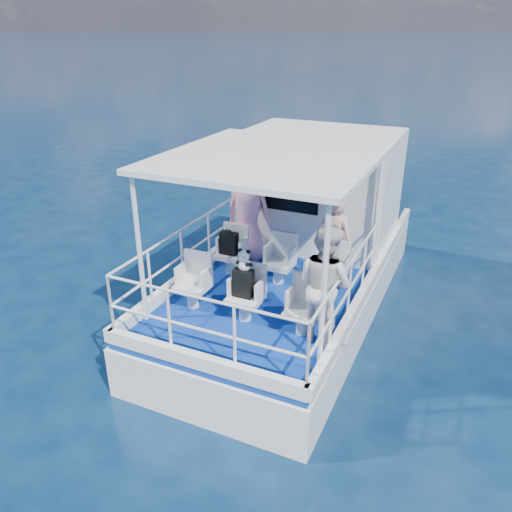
# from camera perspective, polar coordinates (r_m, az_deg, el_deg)

# --- Properties ---
(ground) EXTENTS (2000.00, 2000.00, 0.00)m
(ground) POSITION_cam_1_polar(r_m,az_deg,el_deg) (8.83, 1.95, -8.75)
(ground) COLOR #081C3A
(ground) RESTS_ON ground
(hull) EXTENTS (3.00, 7.00, 1.60)m
(hull) POSITION_cam_1_polar(r_m,az_deg,el_deg) (9.63, 4.27, -5.76)
(hull) COLOR white
(hull) RESTS_ON ground
(deck) EXTENTS (2.90, 6.90, 0.10)m
(deck) POSITION_cam_1_polar(r_m,az_deg,el_deg) (9.23, 4.44, -1.20)
(deck) COLOR navy
(deck) RESTS_ON hull
(cabin) EXTENTS (2.85, 2.00, 2.20)m
(cabin) POSITION_cam_1_polar(r_m,az_deg,el_deg) (9.97, 7.30, 7.75)
(cabin) COLOR white
(cabin) RESTS_ON deck
(canopy) EXTENTS (3.00, 3.20, 0.08)m
(canopy) POSITION_cam_1_polar(r_m,az_deg,el_deg) (7.40, 1.69, 11.20)
(canopy) COLOR white
(canopy) RESTS_ON cabin
(canopy_posts) EXTENTS (2.77, 2.97, 2.20)m
(canopy_posts) POSITION_cam_1_polar(r_m,az_deg,el_deg) (7.70, 1.44, 2.84)
(canopy_posts) COLOR white
(canopy_posts) RESTS_ON deck
(railings) EXTENTS (2.84, 3.59, 1.00)m
(railings) POSITION_cam_1_polar(r_m,az_deg,el_deg) (7.67, 0.43, -2.15)
(railings) COLOR white
(railings) RESTS_ON deck
(seat_port_fwd) EXTENTS (0.48, 0.46, 0.38)m
(seat_port_fwd) POSITION_cam_1_polar(r_m,az_deg,el_deg) (8.79, -2.86, -0.79)
(seat_port_fwd) COLOR silver
(seat_port_fwd) RESTS_ON deck
(seat_center_fwd) EXTENTS (0.48, 0.46, 0.38)m
(seat_center_fwd) POSITION_cam_1_polar(r_m,az_deg,el_deg) (8.45, 2.58, -1.88)
(seat_center_fwd) COLOR silver
(seat_center_fwd) RESTS_ON deck
(seat_stbd_fwd) EXTENTS (0.48, 0.46, 0.38)m
(seat_stbd_fwd) POSITION_cam_1_polar(r_m,az_deg,el_deg) (8.20, 8.42, -3.02)
(seat_stbd_fwd) COLOR silver
(seat_stbd_fwd) RESTS_ON deck
(seat_port_aft) EXTENTS (0.48, 0.46, 0.38)m
(seat_port_aft) POSITION_cam_1_polar(r_m,az_deg,el_deg) (7.79, -7.25, -4.51)
(seat_port_aft) COLOR silver
(seat_port_aft) RESTS_ON deck
(seat_center_aft) EXTENTS (0.48, 0.46, 0.38)m
(seat_center_aft) POSITION_cam_1_polar(r_m,az_deg,el_deg) (7.40, -1.26, -5.95)
(seat_center_aft) COLOR silver
(seat_center_aft) RESTS_ON deck
(seat_stbd_aft) EXTENTS (0.48, 0.46, 0.38)m
(seat_stbd_aft) POSITION_cam_1_polar(r_m,az_deg,el_deg) (7.11, 5.34, -7.46)
(seat_stbd_aft) COLOR silver
(seat_stbd_aft) RESTS_ON deck
(passenger_port_fwd) EXTENTS (0.68, 0.49, 1.80)m
(passenger_port_fwd) POSITION_cam_1_polar(r_m,az_deg,el_deg) (9.10, -0.83, 5.00)
(passenger_port_fwd) COLOR pink
(passenger_port_fwd) RESTS_ON deck
(passenger_stbd_fwd) EXTENTS (0.64, 0.49, 1.56)m
(passenger_stbd_fwd) POSITION_cam_1_polar(r_m,az_deg,el_deg) (8.26, 9.04, 1.69)
(passenger_stbd_fwd) COLOR #DF9890
(passenger_stbd_fwd) RESTS_ON deck
(passenger_stbd_aft) EXTENTS (1.03, 0.94, 1.71)m
(passenger_stbd_aft) POSITION_cam_1_polar(r_m,az_deg,el_deg) (6.68, 7.85, -3.26)
(passenger_stbd_aft) COLOR silver
(passenger_stbd_aft) RESTS_ON deck
(backpack_port) EXTENTS (0.30, 0.17, 0.39)m
(backpack_port) POSITION_cam_1_polar(r_m,az_deg,el_deg) (8.61, -3.09, 1.46)
(backpack_port) COLOR black
(backpack_port) RESTS_ON seat_port_fwd
(backpack_center) EXTENTS (0.28, 0.16, 0.43)m
(backpack_center) POSITION_cam_1_polar(r_m,az_deg,el_deg) (7.22, -1.47, -3.13)
(backpack_center) COLOR black
(backpack_center) RESTS_ON seat_center_aft
(compact_camera) EXTENTS (0.09, 0.06, 0.06)m
(compact_camera) POSITION_cam_1_polar(r_m,az_deg,el_deg) (8.52, -3.23, 2.82)
(compact_camera) COLOR black
(compact_camera) RESTS_ON backpack_port
(panda) EXTENTS (0.21, 0.18, 0.33)m
(panda) POSITION_cam_1_polar(r_m,az_deg,el_deg) (7.05, -1.36, -0.44)
(panda) COLOR white
(panda) RESTS_ON backpack_center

